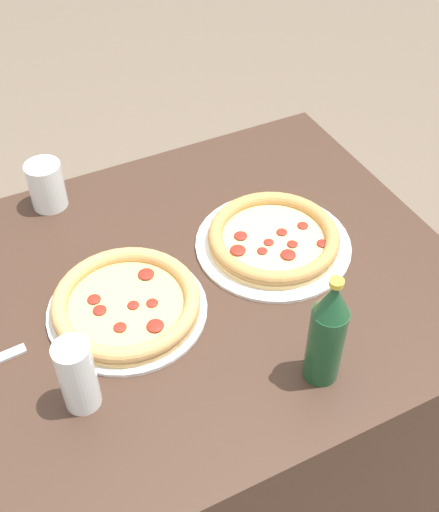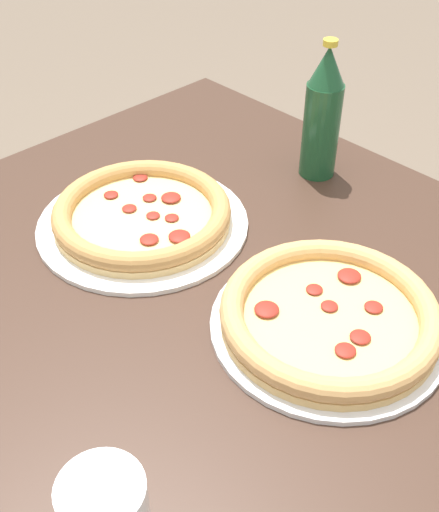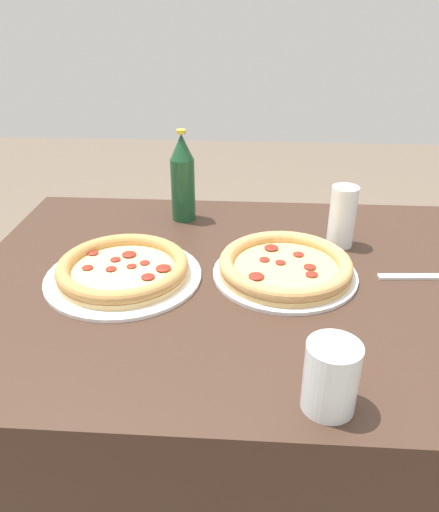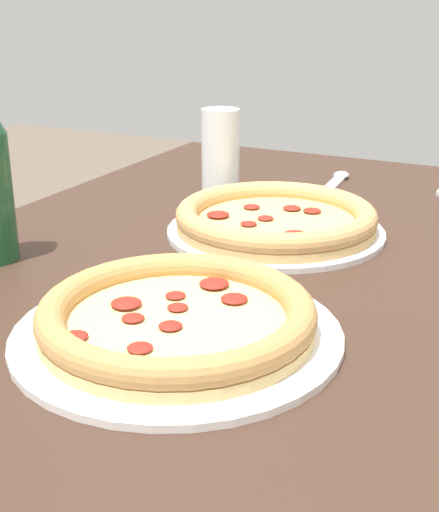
{
  "view_description": "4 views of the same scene",
  "coord_description": "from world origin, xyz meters",
  "px_view_note": "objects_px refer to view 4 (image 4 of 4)",
  "views": [
    {
      "loc": [
        -0.29,
        -0.84,
        1.75
      ],
      "look_at": [
        0.13,
        -0.01,
        0.83
      ],
      "focal_mm": 45.0,
      "sensor_mm": 36.0,
      "label": 1
    },
    {
      "loc": [
        -0.41,
        0.5,
        1.4
      ],
      "look_at": [
        0.08,
        0.03,
        0.84
      ],
      "focal_mm": 45.0,
      "sensor_mm": 36.0,
      "label": 2
    },
    {
      "loc": [
        0.0,
        0.94,
        1.33
      ],
      "look_at": [
        0.06,
        0.04,
        0.85
      ],
      "focal_mm": 35.0,
      "sensor_mm": 36.0,
      "label": 3
    },
    {
      "loc": [
        0.84,
        0.35,
        1.11
      ],
      "look_at": [
        0.12,
        -0.01,
        0.81
      ],
      "focal_mm": 50.0,
      "sensor_mm": 36.0,
      "label": 4
    }
  ],
  "objects_px": {
    "pizza_veggie": "(276,220)",
    "pizza_margherita": "(177,319)",
    "glass_iced_tea": "(220,159)",
    "spoon": "(335,182)"
  },
  "relations": [
    {
      "from": "pizza_veggie",
      "to": "pizza_margherita",
      "type": "distance_m",
      "value": 0.35
    },
    {
      "from": "pizza_veggie",
      "to": "spoon",
      "type": "height_order",
      "value": "pizza_veggie"
    },
    {
      "from": "glass_iced_tea",
      "to": "spoon",
      "type": "xyz_separation_m",
      "value": [
        -0.17,
        0.15,
        -0.06
      ]
    },
    {
      "from": "pizza_veggie",
      "to": "pizza_margherita",
      "type": "bearing_deg",
      "value": 5.62
    },
    {
      "from": "pizza_veggie",
      "to": "glass_iced_tea",
      "type": "distance_m",
      "value": 0.22
    },
    {
      "from": "pizza_veggie",
      "to": "spoon",
      "type": "distance_m",
      "value": 0.31
    },
    {
      "from": "pizza_veggie",
      "to": "glass_iced_tea",
      "type": "height_order",
      "value": "glass_iced_tea"
    },
    {
      "from": "pizza_veggie",
      "to": "glass_iced_tea",
      "type": "bearing_deg",
      "value": -131.58
    },
    {
      "from": "pizza_veggie",
      "to": "pizza_margherita",
      "type": "relative_size",
      "value": 0.93
    },
    {
      "from": "pizza_veggie",
      "to": "spoon",
      "type": "relative_size",
      "value": 1.82
    }
  ]
}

